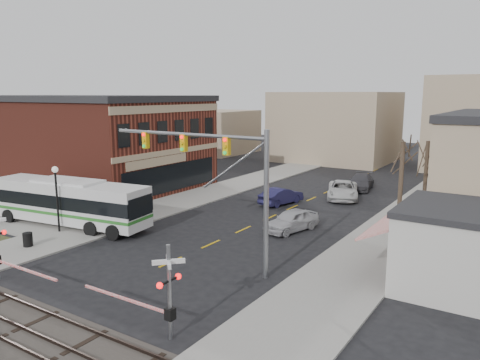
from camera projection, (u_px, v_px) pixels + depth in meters
name	position (u px, v px, depth m)	size (l,w,h in m)	color
ground	(147.00, 273.00, 25.92)	(160.00, 160.00, 0.00)	black
sidewalk_west	(217.00, 191.00, 47.50)	(5.00, 60.00, 0.12)	gray
sidewalk_east	(410.00, 217.00, 37.37)	(5.00, 60.00, 0.12)	gray
plaza_west	(6.00, 204.00, 41.77)	(20.00, 10.00, 0.11)	gray
ballast_strip	(10.00, 334.00, 19.31)	(160.00, 5.00, 0.06)	#332D28
rail_tracks	(10.00, 332.00, 19.29)	(160.00, 3.91, 0.14)	#2D231E
brick_building	(70.00, 138.00, 52.65)	(30.40, 15.40, 9.60)	maroon
tree_east_a	(400.00, 195.00, 29.60)	(0.28, 0.28, 6.75)	#382B21
tree_east_b	(425.00, 184.00, 34.44)	(0.28, 0.28, 6.30)	#382B21
tree_east_c	(447.00, 164.00, 40.86)	(0.28, 0.28, 7.20)	#382B21
transit_bus	(69.00, 202.00, 34.75)	(13.31, 4.63, 3.36)	silver
traffic_signal_mast	(220.00, 167.00, 25.80)	(10.84, 0.30, 8.00)	gray
rr_crossing_west	(0.00, 246.00, 24.42)	(5.60, 1.36, 4.00)	gray
rr_crossing_east	(162.00, 291.00, 18.83)	(5.60, 1.36, 4.00)	gray
street_lamp	(56.00, 186.00, 32.72)	(0.44, 0.44, 4.69)	black
trash_bin	(28.00, 240.00, 30.02)	(0.60, 0.60, 0.89)	black
car_a	(292.00, 220.00, 33.76)	(1.85, 4.60, 1.57)	#B1B1B6
car_b	(281.00, 196.00, 41.93)	(1.59, 4.57, 1.50)	#1B193F
car_c	(343.00, 190.00, 44.17)	(2.72, 5.90, 1.64)	silver
car_d	(361.00, 182.00, 48.48)	(2.18, 5.37, 1.56)	#3E3D42
pedestrian_near	(96.00, 218.00, 33.50)	(0.64, 0.42, 1.74)	#534A42
pedestrian_far	(119.00, 206.00, 37.01)	(0.91, 0.71, 1.88)	#323C57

